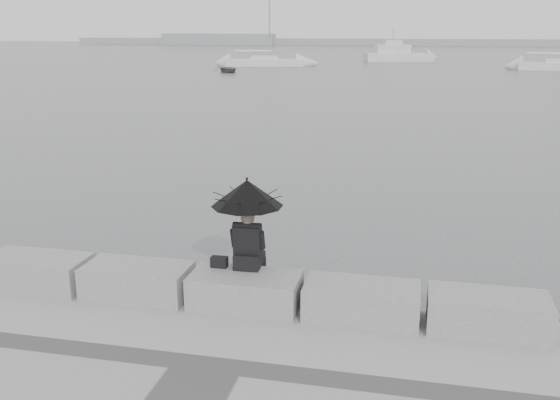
% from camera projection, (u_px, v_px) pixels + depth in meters
% --- Properties ---
extents(ground, '(360.00, 360.00, 0.00)m').
position_uv_depth(ground, '(254.00, 324.00, 9.74)').
color(ground, '#47494C').
rests_on(ground, ground).
extents(stone_block_far_left, '(1.60, 0.80, 0.50)m').
position_uv_depth(stone_block_far_left, '(38.00, 272.00, 9.83)').
color(stone_block_far_left, slate).
rests_on(stone_block_far_left, promenade).
extents(stone_block_left, '(1.60, 0.80, 0.50)m').
position_uv_depth(stone_block_left, '(138.00, 281.00, 9.47)').
color(stone_block_left, slate).
rests_on(stone_block_left, promenade).
extents(stone_block_centre, '(1.60, 0.80, 0.50)m').
position_uv_depth(stone_block_centre, '(245.00, 291.00, 9.12)').
color(stone_block_centre, slate).
rests_on(stone_block_centre, promenade).
extents(stone_block_right, '(1.60, 0.80, 0.50)m').
position_uv_depth(stone_block_right, '(362.00, 302.00, 8.76)').
color(stone_block_right, slate).
rests_on(stone_block_right, promenade).
extents(stone_block_far_right, '(1.60, 0.80, 0.50)m').
position_uv_depth(stone_block_far_right, '(488.00, 313.00, 8.41)').
color(stone_block_far_right, slate).
rests_on(stone_block_far_right, promenade).
extents(seated_person, '(1.06, 1.06, 1.39)m').
position_uv_depth(seated_person, '(247.00, 205.00, 9.06)').
color(seated_person, black).
rests_on(seated_person, stone_block_centre).
extents(bag, '(0.25, 0.14, 0.16)m').
position_uv_depth(bag, '(219.00, 262.00, 9.33)').
color(bag, black).
rests_on(bag, stone_block_centre).
extents(distant_landmass, '(180.00, 8.00, 2.80)m').
position_uv_depth(distant_landmass, '(380.00, 42.00, 156.51)').
color(distant_landmass, gray).
rests_on(distant_landmass, ground).
extents(sailboat_left, '(9.34, 4.04, 12.90)m').
position_uv_depth(sailboat_left, '(265.00, 62.00, 73.75)').
color(sailboat_left, silver).
rests_on(sailboat_left, ground).
extents(sailboat_right, '(8.39, 3.01, 12.90)m').
position_uv_depth(sailboat_right, '(559.00, 65.00, 66.54)').
color(sailboat_right, silver).
rests_on(sailboat_right, ground).
extents(motor_cruiser, '(9.49, 5.47, 4.50)m').
position_uv_depth(motor_cruiser, '(399.00, 55.00, 83.75)').
color(motor_cruiser, silver).
rests_on(motor_cruiser, ground).
extents(dinghy, '(3.71, 3.18, 0.59)m').
position_uv_depth(dinghy, '(228.00, 69.00, 63.74)').
color(dinghy, slate).
rests_on(dinghy, ground).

